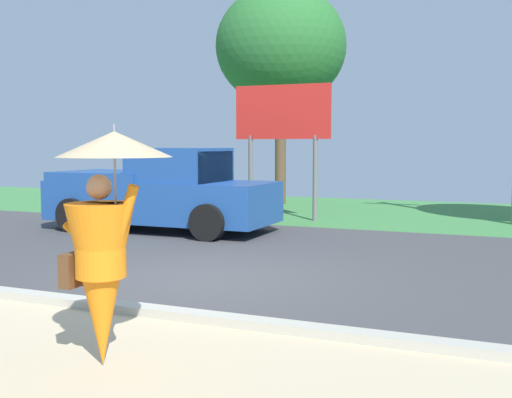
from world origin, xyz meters
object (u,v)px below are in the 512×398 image
object	(u,v)px
pickup_truck	(162,192)
roadside_billboard	(282,122)
monk_pedestrian	(104,244)
tree_center_back	(281,47)

from	to	relation	value
pickup_truck	roadside_billboard	distance (m)	3.92
roadside_billboard	pickup_truck	bearing A→B (deg)	-120.08
monk_pedestrian	pickup_truck	size ratio (longest dim) A/B	0.41
monk_pedestrian	tree_center_back	xyz separation A→B (m)	(-3.90, 14.84, 4.03)
monk_pedestrian	roadside_billboard	xyz separation A→B (m)	(-2.35, 10.81, 1.45)
monk_pedestrian	roadside_billboard	bearing A→B (deg)	95.20
pickup_truck	roadside_billboard	xyz separation A→B (m)	(1.77, 3.06, 1.68)
monk_pedestrian	roadside_billboard	world-z (taller)	roadside_billboard
monk_pedestrian	pickup_truck	xyz separation A→B (m)	(-4.12, 7.74, -0.23)
roadside_billboard	tree_center_back	bearing A→B (deg)	111.07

